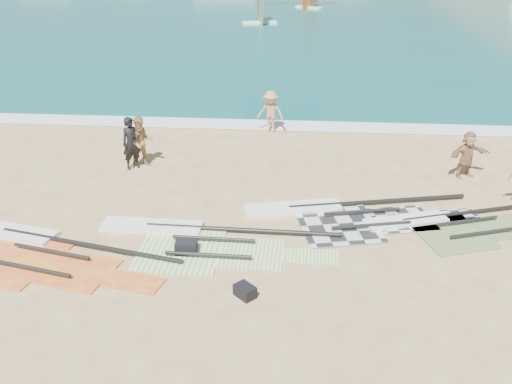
# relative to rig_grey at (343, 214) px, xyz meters

# --- Properties ---
(ground) EXTENTS (300.00, 300.00, 0.00)m
(ground) POSITION_rel_rig_grey_xyz_m (-1.26, -4.72, -0.05)
(ground) COLOR #D0BA7A
(ground) RESTS_ON ground
(surf_line) EXTENTS (300.00, 1.20, 0.04)m
(surf_line) POSITION_rel_rig_grey_xyz_m (-1.26, 7.58, -0.05)
(surf_line) COLOR white
(surf_line) RESTS_ON ground
(rig_grey) EXTENTS (6.65, 3.34, 0.21)m
(rig_grey) POSITION_rel_rig_grey_xyz_m (0.00, 0.00, 0.00)
(rig_grey) COLOR #27282A
(rig_grey) RESTS_ON ground
(rig_green) EXTENTS (6.42, 2.58, 0.21)m
(rig_green) POSITION_rel_rig_grey_xyz_m (-3.90, -1.70, -0.00)
(rig_green) COLOR #84CE34
(rig_green) RESTS_ON ground
(rig_orange) EXTENTS (5.56, 3.16, 0.20)m
(rig_orange) POSITION_rel_rig_grey_xyz_m (2.86, -0.39, -0.00)
(rig_orange) COLOR orange
(rig_orange) RESTS_ON ground
(rig_red) EXTENTS (6.30, 3.19, 0.20)m
(rig_red) POSITION_rel_rig_grey_xyz_m (-7.75, -2.53, -0.00)
(rig_red) COLOR red
(rig_red) RESTS_ON ground
(gear_bag_near) EXTENTS (0.56, 0.42, 0.34)m
(gear_bag_near) POSITION_rel_rig_grey_xyz_m (-4.01, -2.30, 0.12)
(gear_bag_near) COLOR black
(gear_bag_near) RESTS_ON ground
(gear_bag_far) EXTENTS (0.56, 0.56, 0.28)m
(gear_bag_far) POSITION_rel_rig_grey_xyz_m (-2.38, -3.99, 0.09)
(gear_bag_far) COLOR black
(gear_bag_far) RESTS_ON ground
(person_wetsuit) EXTENTS (0.77, 0.73, 1.77)m
(person_wetsuit) POSITION_rel_rig_grey_xyz_m (-6.79, 2.91, 0.83)
(person_wetsuit) COLOR black
(person_wetsuit) RESTS_ON ground
(beachgoer_left) EXTENTS (1.04, 0.95, 1.73)m
(beachgoer_left) POSITION_rel_rig_grey_xyz_m (-6.51, 3.10, 0.81)
(beachgoer_left) COLOR #A37A4B
(beachgoer_left) RESTS_ON ground
(beachgoer_mid) EXTENTS (1.19, 0.86, 1.67)m
(beachgoer_mid) POSITION_rel_rig_grey_xyz_m (-2.43, 6.78, 0.78)
(beachgoer_mid) COLOR tan
(beachgoer_mid) RESTS_ON ground
(beachgoer_right) EXTENTS (1.48, 0.96, 1.53)m
(beachgoer_right) POSITION_rel_rig_grey_xyz_m (4.06, 3.08, 0.71)
(beachgoer_right) COLOR #977252
(beachgoer_right) RESTS_ON ground
(windsurfer_left) EXTENTS (2.86, 3.25, 5.01)m
(windsurfer_left) POSITION_rel_rig_grey_xyz_m (-4.76, 32.50, 1.36)
(windsurfer_left) COLOR white
(windsurfer_left) RESTS_ON ground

